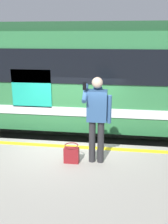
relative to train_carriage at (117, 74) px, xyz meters
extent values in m
plane|color=#4C4742|center=(1.06, 2.08, -2.41)|extent=(26.80, 26.80, 0.00)
cube|color=#9E998E|center=(1.06, 4.33, -1.94)|extent=(17.87, 4.50, 0.95)
cube|color=yellow|center=(1.06, 2.38, -1.46)|extent=(17.51, 0.16, 0.01)
cube|color=slate|center=(1.06, 0.71, -2.33)|extent=(23.23, 0.08, 0.16)
cube|color=slate|center=(1.06, -0.72, -2.33)|extent=(23.23, 0.08, 0.16)
cube|color=#2D723F|center=(0.00, -0.01, -0.10)|extent=(13.05, 2.85, 2.71)
cube|color=#1B4426|center=(0.00, -0.01, 1.37)|extent=(12.79, 2.62, 0.24)
cube|color=black|center=(0.00, 1.43, 0.37)|extent=(12.40, 0.03, 0.90)
cube|color=silver|center=(0.00, 1.43, -0.85)|extent=(12.40, 0.03, 0.24)
cube|color=#19A58C|center=(2.28, 1.44, -0.24)|extent=(1.11, 0.02, 1.04)
cylinder|color=black|center=(4.24, -1.14, -1.83)|extent=(0.84, 0.12, 0.84)
cylinder|color=#262628|center=(0.26, 3.05, -1.00)|extent=(0.14, 0.14, 0.92)
cylinder|color=#262628|center=(0.44, 3.05, -1.00)|extent=(0.14, 0.14, 0.92)
cube|color=#2D517F|center=(0.35, 3.05, -0.22)|extent=(0.40, 0.24, 0.64)
sphere|color=#2D517F|center=(0.35, 2.89, 0.08)|extent=(0.20, 0.20, 0.20)
sphere|color=beige|center=(0.35, 3.05, 0.25)|extent=(0.22, 0.22, 0.22)
cylinder|color=#2D517F|center=(0.10, 3.05, -0.28)|extent=(0.09, 0.09, 0.58)
cylinder|color=#2D517F|center=(0.58, 3.13, 0.05)|extent=(0.09, 0.42, 0.33)
cube|color=black|center=(0.58, 3.23, 0.21)|extent=(0.07, 0.02, 0.15)
cube|color=maroon|center=(0.87, 3.16, -1.29)|extent=(0.32, 0.16, 0.33)
torus|color=maroon|center=(0.87, 3.16, -1.07)|extent=(0.29, 0.29, 0.02)
camera|label=1|loc=(-0.07, 8.01, 1.13)|focal=40.93mm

